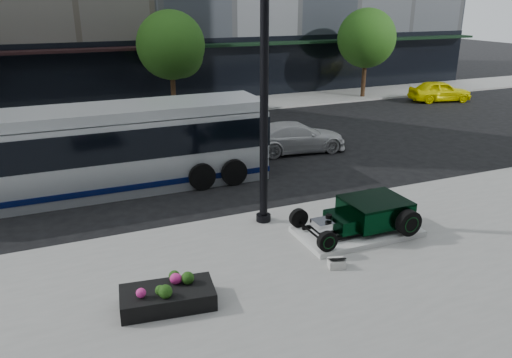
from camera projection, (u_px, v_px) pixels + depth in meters
name	position (u px, v px, depth m)	size (l,w,h in m)	color
ground	(240.00, 192.00, 17.40)	(120.00, 120.00, 0.00)	black
sidewalk_far	(154.00, 111.00, 29.48)	(70.00, 4.00, 0.12)	gray
street_trees	(173.00, 48.00, 27.84)	(29.80, 3.80, 5.70)	black
display_plinth	(357.00, 231.00, 14.01)	(3.40, 1.80, 0.15)	silver
hot_rod	(368.00, 213.00, 13.96)	(3.22, 2.00, 0.81)	black
info_plaque	(336.00, 263.00, 12.25)	(0.47, 0.40, 0.31)	silver
lamppost	(264.00, 99.00, 13.62)	(0.43, 0.43, 7.89)	black
flower_planter	(168.00, 296.00, 10.68)	(2.10, 1.25, 0.65)	black
transit_bus	(94.00, 150.00, 17.01)	(12.12, 2.88, 2.92)	#B7BDC1
white_sedan	(295.00, 137.00, 21.80)	(1.82, 4.47, 1.30)	silver
yellow_taxi	(440.00, 91.00, 32.47)	(1.59, 3.96, 1.35)	#FAF201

